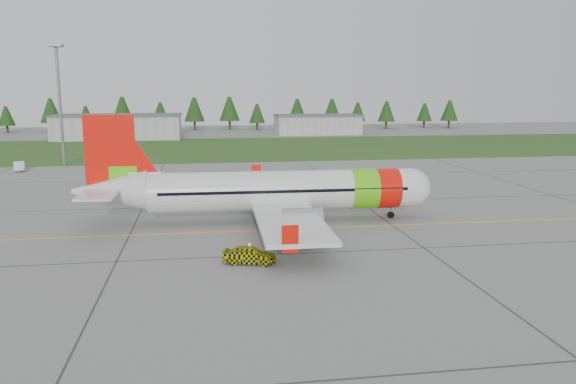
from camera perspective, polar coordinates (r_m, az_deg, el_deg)
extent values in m
plane|color=gray|center=(45.91, 1.93, -6.24)|extent=(320.00, 320.00, 0.00)
cylinder|color=silver|center=(56.01, -0.46, 0.15)|extent=(26.51, 4.48, 3.97)
sphere|color=silver|center=(59.08, 12.37, 0.45)|extent=(3.97, 3.97, 3.97)
cone|color=silver|center=(56.44, -17.62, 0.10)|extent=(7.19, 4.10, 3.97)
cube|color=black|center=(59.13, 12.66, 0.80)|extent=(1.68, 2.67, 0.57)
cylinder|color=#5AD510|center=(57.56, 7.60, 0.34)|extent=(2.72, 4.10, 4.05)
cylinder|color=red|center=(58.24, 9.92, 0.40)|extent=(2.32, 4.09, 4.05)
cube|color=silver|center=(56.17, -0.97, -0.98)|extent=(6.23, 32.64, 0.37)
cube|color=red|center=(71.83, -3.26, 1.99)|extent=(1.22, 0.21, 2.03)
cube|color=red|center=(40.30, 0.22, -4.80)|extent=(1.22, 0.21, 2.03)
cylinder|color=gray|center=(61.90, -0.16, -0.43)|extent=(3.70, 2.21, 2.14)
cylinder|color=gray|center=(51.07, 1.45, -2.79)|extent=(3.70, 2.21, 2.14)
cube|color=red|center=(55.91, -17.61, 3.54)|extent=(4.68, 0.46, 7.73)
cube|color=#5AD510|center=(56.03, -16.36, 1.31)|extent=(2.65, 0.48, 2.44)
cube|color=silver|center=(56.48, -18.14, 0.34)|extent=(3.48, 11.75, 0.22)
cylinder|color=slate|center=(58.90, 10.41, -1.93)|extent=(0.18, 0.18, 1.42)
cylinder|color=black|center=(58.98, 10.40, -2.28)|extent=(0.70, 0.30, 0.69)
cylinder|color=slate|center=(59.05, -2.27, -1.47)|extent=(0.22, 0.22, 1.93)
cylinder|color=black|center=(59.11, -2.66, -1.90)|extent=(1.07, 0.48, 1.06)
cylinder|color=slate|center=(53.52, -1.70, -2.73)|extent=(0.22, 0.22, 1.93)
cylinder|color=black|center=(53.59, -2.14, -3.20)|extent=(1.07, 0.48, 1.06)
imported|color=#EAE90D|center=(42.87, -3.94, -4.64)|extent=(1.80, 1.97, 4.09)
imported|color=white|center=(100.55, -25.71, 3.22)|extent=(1.92, 1.86, 4.52)
cube|color=#30561E|center=(126.16, -4.92, 4.48)|extent=(320.00, 50.00, 0.03)
cube|color=gold|center=(53.50, 0.36, -3.79)|extent=(120.00, 0.25, 0.02)
cube|color=#A8A8A3|center=(155.10, -16.84, 6.31)|extent=(32.00, 14.00, 6.00)
cube|color=#A8A8A3|center=(164.91, 2.98, 6.83)|extent=(24.00, 12.00, 5.20)
cylinder|color=slate|center=(104.03, -22.13, 7.99)|extent=(0.50, 0.50, 20.00)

